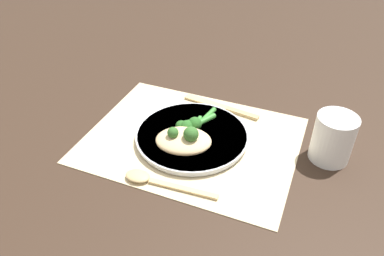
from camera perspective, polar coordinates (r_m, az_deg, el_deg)
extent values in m
plane|color=#332319|center=(0.81, 0.00, -1.86)|extent=(3.00, 3.00, 0.00)
cube|color=beige|center=(0.81, 0.00, -1.75)|extent=(0.45, 0.34, 0.00)
cylinder|color=silver|center=(0.81, 0.00, -1.25)|extent=(0.23, 0.23, 0.01)
cylinder|color=silver|center=(0.80, 0.00, -1.01)|extent=(0.24, 0.24, 0.01)
ellipsoid|color=#DBBC89|center=(0.76, -1.35, -1.92)|extent=(0.13, 0.11, 0.03)
sphere|color=#336628|center=(0.75, -2.93, -0.70)|extent=(0.02, 0.02, 0.02)
sphere|color=#336628|center=(0.74, -0.16, -0.93)|extent=(0.03, 0.03, 0.03)
cylinder|color=#3D8E38|center=(0.81, 0.54, -0.04)|extent=(0.02, 0.08, 0.01)
sphere|color=#286023|center=(0.77, -0.41, -1.25)|extent=(0.03, 0.03, 0.03)
sphere|color=#286023|center=(0.77, -1.31, -1.47)|extent=(0.03, 0.03, 0.03)
sphere|color=#286023|center=(0.76, 0.11, -1.72)|extent=(0.03, 0.03, 0.03)
cylinder|color=#3D8E38|center=(0.82, 1.42, 0.92)|extent=(0.05, 0.08, 0.01)
sphere|color=#286023|center=(0.80, -0.72, 0.34)|extent=(0.03, 0.03, 0.03)
sphere|color=#286023|center=(0.80, -1.61, 0.34)|extent=(0.03, 0.03, 0.03)
sphere|color=#286023|center=(0.79, -0.71, -0.39)|extent=(0.02, 0.02, 0.02)
cylinder|color=#3D8E38|center=(0.84, 2.04, 1.52)|extent=(0.03, 0.08, 0.01)
sphere|color=#286023|center=(0.80, 0.55, 0.62)|extent=(0.03, 0.03, 0.03)
sphere|color=#286023|center=(0.80, -0.36, 0.41)|extent=(0.03, 0.03, 0.03)
cube|color=tan|center=(0.92, 2.15, 3.97)|extent=(0.11, 0.04, 0.00)
cube|color=tan|center=(0.89, 7.64, 2.23)|extent=(0.08, 0.03, 0.01)
cube|color=tan|center=(0.70, -1.38, -9.23)|extent=(0.14, 0.02, 0.00)
ellipsoid|color=tan|center=(0.72, -8.27, -7.25)|extent=(0.05, 0.04, 0.01)
cylinder|color=white|center=(0.79, 20.69, -1.47)|extent=(0.08, 0.08, 0.10)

